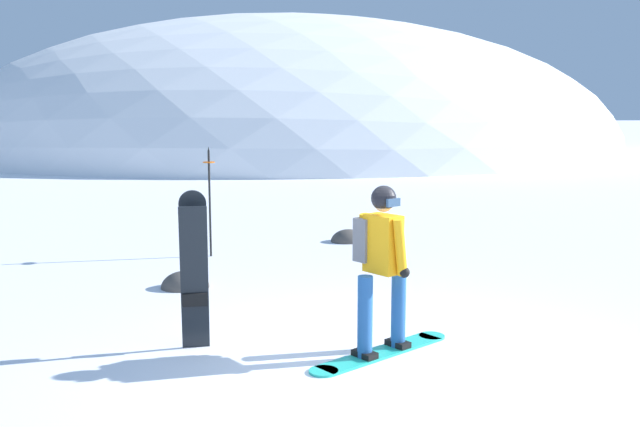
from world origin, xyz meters
name	(u,v)px	position (x,y,z in m)	size (l,w,h in m)	color
ground_plane	(376,367)	(0.00, 0.00, 0.00)	(300.00, 300.00, 0.00)	white
ridge_peak_main	(288,151)	(3.97, 35.57, 0.00)	(38.75, 34.88, 15.62)	white
snowboarder_main	(381,265)	(0.13, 0.37, 0.92)	(1.62, 1.07, 1.71)	#23B7A3
spare_snowboard	(194,270)	(-1.70, 0.80, 0.84)	(0.28, 0.25, 1.65)	black
piste_marker_near	(210,194)	(-1.43, 5.46, 1.06)	(0.20, 0.20, 1.85)	black
rock_dark	(348,242)	(1.14, 6.33, 0.00)	(0.66, 0.56, 0.46)	#4C4742
rock_mid	(185,288)	(-1.84, 3.39, 0.00)	(0.67, 0.57, 0.47)	#4C4742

